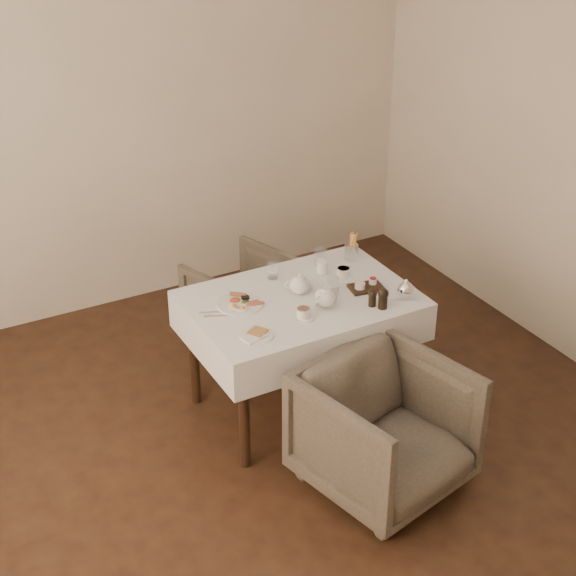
# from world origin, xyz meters

# --- Properties ---
(table) EXTENTS (1.28, 0.88, 0.75)m
(table) POSITION_xyz_m (0.42, 0.72, 0.64)
(table) COLOR black
(table) RESTS_ON ground
(armchair_near) EXTENTS (0.91, 0.93, 0.71)m
(armchair_near) POSITION_xyz_m (0.47, -0.10, 0.35)
(armchair_near) COLOR #463F33
(armchair_near) RESTS_ON ground
(armchair_far) EXTENTS (0.80, 0.82, 0.59)m
(armchair_far) POSITION_xyz_m (0.48, 1.60, 0.29)
(armchair_far) COLOR #463F33
(armchair_far) RESTS_ON ground
(breakfast_plate) EXTENTS (0.26, 0.26, 0.03)m
(breakfast_plate) POSITION_xyz_m (0.08, 0.82, 0.76)
(breakfast_plate) COLOR white
(breakfast_plate) RESTS_ON table
(side_plate) EXTENTS (0.19, 0.18, 0.02)m
(side_plate) POSITION_xyz_m (0.01, 0.47, 0.76)
(side_plate) COLOR white
(side_plate) RESTS_ON table
(teapot_centre) EXTENTS (0.20, 0.18, 0.13)m
(teapot_centre) POSITION_xyz_m (0.44, 0.77, 0.82)
(teapot_centre) COLOR white
(teapot_centre) RESTS_ON table
(teapot_front) EXTENTS (0.21, 0.19, 0.14)m
(teapot_front) POSITION_xyz_m (0.49, 0.57, 0.82)
(teapot_front) COLOR white
(teapot_front) RESTS_ON table
(creamer) EXTENTS (0.07, 0.07, 0.08)m
(creamer) POSITION_xyz_m (0.68, 0.92, 0.80)
(creamer) COLOR white
(creamer) RESTS_ON table
(teacup_near) EXTENTS (0.12, 0.12, 0.06)m
(teacup_near) POSITION_xyz_m (0.32, 0.52, 0.78)
(teacup_near) COLOR white
(teacup_near) RESTS_ON table
(teacup_far) EXTENTS (0.13, 0.13, 0.06)m
(teacup_far) POSITION_xyz_m (0.77, 0.81, 0.78)
(teacup_far) COLOR white
(teacup_far) RESTS_ON table
(glass_left) EXTENTS (0.08, 0.08, 0.09)m
(glass_left) POSITION_xyz_m (0.39, 1.01, 0.80)
(glass_left) COLOR silver
(glass_left) RESTS_ON table
(glass_mid) EXTENTS (0.08, 0.08, 0.10)m
(glass_mid) POSITION_xyz_m (0.62, 0.68, 0.80)
(glass_mid) COLOR silver
(glass_mid) RESTS_ON table
(glass_right) EXTENTS (0.10, 0.10, 0.10)m
(glass_right) POSITION_xyz_m (0.73, 1.03, 0.81)
(glass_right) COLOR silver
(glass_right) RESTS_ON table
(condiment_board) EXTENTS (0.21, 0.16, 0.05)m
(condiment_board) POSITION_xyz_m (0.80, 0.63, 0.77)
(condiment_board) COLOR black
(condiment_board) RESTS_ON table
(pepper_mill_left) EXTENTS (0.06, 0.06, 0.10)m
(pepper_mill_left) POSITION_xyz_m (0.73, 0.45, 0.81)
(pepper_mill_left) COLOR black
(pepper_mill_left) RESTS_ON table
(pepper_mill_right) EXTENTS (0.08, 0.08, 0.12)m
(pepper_mill_right) POSITION_xyz_m (0.77, 0.40, 0.82)
(pepper_mill_right) COLOR black
(pepper_mill_right) RESTS_ON table
(silver_pot) EXTENTS (0.14, 0.12, 0.12)m
(silver_pot) POSITION_xyz_m (0.94, 0.43, 0.82)
(silver_pot) COLOR white
(silver_pot) RESTS_ON table
(fries_cup) EXTENTS (0.08, 0.08, 0.18)m
(fries_cup) POSITION_xyz_m (0.94, 0.99, 0.83)
(fries_cup) COLOR silver
(fries_cup) RESTS_ON table
(cutlery_fork) EXTENTS (0.17, 0.07, 0.00)m
(cutlery_fork) POSITION_xyz_m (-0.08, 0.81, 0.76)
(cutlery_fork) COLOR silver
(cutlery_fork) RESTS_ON table
(cutlery_knife) EXTENTS (0.19, 0.09, 0.00)m
(cutlery_knife) POSITION_xyz_m (-0.06, 0.75, 0.76)
(cutlery_knife) COLOR silver
(cutlery_knife) RESTS_ON table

